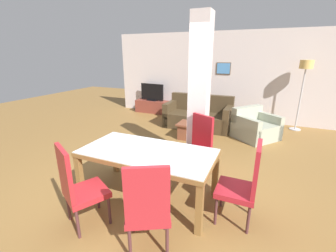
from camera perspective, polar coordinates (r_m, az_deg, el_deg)
name	(u,v)px	position (r m, az deg, el deg)	size (l,w,h in m)	color
ground_plane	(149,195)	(3.55, -4.91, -17.17)	(18.00, 18.00, 0.00)	olive
back_wall	(219,76)	(7.49, 12.87, 12.21)	(7.20, 0.09, 2.70)	silver
divider_pillar	(199,94)	(4.06, 7.94, 8.01)	(0.33, 0.32, 2.70)	silver
dining_table	(148,159)	(3.24, -5.19, -8.44)	(1.89, 0.95, 0.74)	olive
dining_chair_near_right	(148,206)	(2.43, -5.19, -19.65)	(0.62, 0.62, 1.06)	#AB222B
dining_chair_far_right	(197,145)	(3.86, 7.43, -4.79)	(0.62, 0.62, 1.06)	#AC1B26
dining_chair_head_right	(244,182)	(2.93, 18.81, -13.40)	(0.46, 0.46, 1.06)	#AA1F2B
dining_chair_near_left	(78,186)	(2.93, -21.96, -13.87)	(0.62, 0.62, 1.06)	#AD2127
sofa	(198,117)	(6.52, 7.71, 2.34)	(1.84, 0.88, 0.91)	#453521
armchair	(255,128)	(6.01, 21.20, -0.42)	(1.23, 1.24, 0.76)	#A2A892
coffee_table	(192,131)	(5.62, 6.02, -1.21)	(0.67, 0.53, 0.40)	brown
bottle	(197,121)	(5.38, 7.28, 1.31)	(0.06, 0.06, 0.29)	#194C23
tv_stand	(152,106)	(8.16, -3.97, 4.97)	(1.22, 0.40, 0.44)	brown
tv_screen	(152,92)	(8.06, -4.05, 8.50)	(0.90, 0.23, 0.60)	black
floor_lamp	(305,72)	(6.99, 31.50, 11.69)	(0.33, 0.33, 1.88)	#B7B7BC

